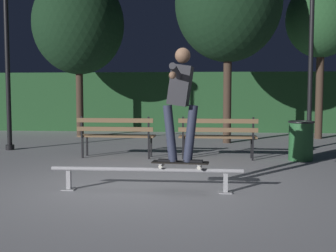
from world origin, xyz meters
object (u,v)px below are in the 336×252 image
Objects in this scene: skateboard at (180,163)px; lamp_post_left at (7,45)px; skateboarder at (181,95)px; lamp_post_right at (311,46)px; tree_far_left at (79,24)px; tree_far_right at (321,20)px; trash_can at (301,140)px; park_bench_leftmost at (116,133)px; park_bench_left_center at (218,133)px; tree_behind_benches at (228,3)px; grind_rail at (146,173)px.

lamp_post_left is at bearing 137.43° from skateboard.
lamp_post_right is (2.87, 4.83, 1.14)m from skateboarder.
skateboard is at bearing 175.06° from skateboarder.
tree_far_left is 1.07× the size of tree_far_right.
lamp_post_left reaches higher than skateboard.
trash_can is (-0.60, -1.88, -2.07)m from lamp_post_right.
skateboarder is 0.97× the size of park_bench_leftmost.
park_bench_leftmost is 1.00× the size of park_bench_left_center.
tree_behind_benches is at bearing 83.47° from park_bench_left_center.
tree_far_left is at bearing 76.03° from lamp_post_left.
trash_can is at bearing 52.41° from skateboard.
tree_far_left is 4.66m from tree_behind_benches.
tree_far_right is at bearing 62.72° from skateboard.
tree_far_left is 1.28× the size of lamp_post_right.
park_bench_left_center is 0.41× the size of lamp_post_right.
park_bench_left_center reaches higher than skateboard.
tree_far_left is 6.23× the size of trash_can.
park_bench_left_center is 0.35× the size of tree_far_right.
skateboarder is 8.23m from tree_far_left.
tree_far_left is 7.77m from trash_can.
tree_far_right is 1.19× the size of lamp_post_left.
skateboard is 2.99m from park_bench_left_center.
tree_far_left reaches higher than grind_rail.
trash_can is (2.27, 2.95, -0.93)m from skateboarder.
skateboarder is 5.98m from lamp_post_left.
lamp_post_left is at bearing -173.22° from lamp_post_right.
tree_behind_benches is at bearing 50.00° from park_bench_leftmost.
lamp_post_left is at bearing -160.36° from tree_behind_benches.
tree_behind_benches reaches higher than park_bench_left_center.
tree_far_left is 7.24m from tree_far_right.
park_bench_leftmost is (-1.03, 2.93, 0.28)m from grind_rail.
skateboard is 0.15× the size of tree_behind_benches.
lamp_post_left is at bearing 134.06° from grind_rail.
grind_rail is 6.95m from tree_behind_benches.
lamp_post_right reaches higher than grind_rail.
grind_rail is 3.36× the size of trash_can.
tree_far_right is 2.69m from lamp_post_right.
grind_rail is at bearing -110.16° from park_bench_left_center.
grind_rail is 0.58× the size of tree_far_right.
lamp_post_left is at bearing 159.70° from park_bench_leftmost.
tree_far_left is at bearing 163.99° from tree_behind_benches.
skateboarder is 0.40× the size of lamp_post_left.
lamp_post_left is 4.88× the size of trash_can.
skateboarder reaches higher than grind_rail.
tree_behind_benches is at bearing -16.01° from tree_far_left.
park_bench_leftmost is at bearing -140.86° from tree_far_right.
lamp_post_right is at bearing 23.37° from park_bench_leftmost.
grind_rail is 0.69× the size of lamp_post_left.
tree_far_right is (7.24, 0.05, 0.04)m from tree_far_left.
skateboarder is at bearing -63.59° from tree_far_left.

